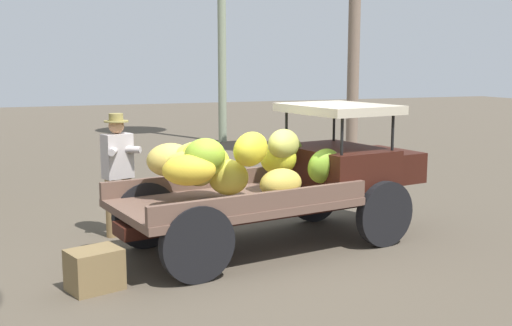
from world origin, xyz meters
TOP-DOWN VIEW (x-y plane):
  - ground_plane at (0.00, 0.00)m, footprint 60.00×60.00m
  - truck at (0.63, -0.10)m, footprint 4.62×2.36m
  - farmer at (-1.33, 1.14)m, footprint 0.55×0.51m
  - wooden_crate at (-1.95, -0.99)m, footprint 0.65×0.57m

SIDE VIEW (x-z plane):
  - ground_plane at x=0.00m, z-range 0.00..0.00m
  - wooden_crate at x=-1.95m, z-range 0.00..0.46m
  - truck at x=0.63m, z-range 0.04..1.92m
  - farmer at x=-1.33m, z-range 0.12..1.88m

